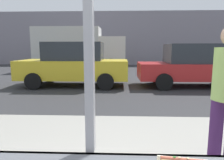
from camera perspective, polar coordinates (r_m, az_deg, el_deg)
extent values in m
plane|color=#2D2D30|center=(9.20, 1.16, -0.91)|extent=(60.00, 60.00, 0.00)
cube|color=gray|center=(3.04, -1.36, -19.93)|extent=(16.00, 2.80, 0.15)
cube|color=#35373A|center=(1.27, -6.29, -20.20)|extent=(1.93, 0.02, 0.02)
cube|color=#9E9EA3|center=(1.17, -6.55, 16.32)|extent=(0.05, 0.08, 1.51)
cube|color=gray|center=(20.59, 1.82, 11.53)|extent=(28.00, 1.20, 5.10)
cube|color=beige|center=(1.22, 18.98, -20.44)|extent=(0.26, 0.04, 0.03)
cylinder|color=#9E4733|center=(1.17, 19.38, -20.49)|extent=(0.23, 0.06, 0.03)
cube|color=beige|center=(1.16, 18.36, -19.99)|extent=(0.01, 0.01, 0.01)
cube|color=#337A2D|center=(1.16, 17.08, -20.02)|extent=(0.01, 0.01, 0.01)
cube|color=beige|center=(1.17, 20.44, -19.94)|extent=(0.01, 0.01, 0.01)
cube|color=gold|center=(8.66, -10.55, 3.01)|extent=(4.42, 1.83, 0.76)
cube|color=#282D33|center=(8.61, -10.43, 7.94)|extent=(2.30, 1.61, 0.73)
cylinder|color=black|center=(9.41, -1.08, 1.28)|extent=(0.64, 0.18, 0.64)
cylinder|color=black|center=(7.61, -1.88, -0.49)|extent=(0.64, 0.18, 0.64)
cylinder|color=black|center=(9.95, -17.05, 1.30)|extent=(0.64, 0.18, 0.64)
cylinder|color=black|center=(8.27, -21.20, -0.34)|extent=(0.64, 0.18, 0.64)
cube|color=red|center=(8.99, 22.22, 2.38)|extent=(4.60, 1.75, 0.65)
cube|color=#282D33|center=(8.96, 22.63, 6.87)|extent=(2.39, 1.54, 0.76)
cylinder|color=black|center=(10.38, 27.90, 0.96)|extent=(0.64, 0.18, 0.64)
cylinder|color=black|center=(9.50, 12.21, 1.15)|extent=(0.64, 0.18, 0.64)
cylinder|color=black|center=(7.80, 14.39, -0.53)|extent=(0.64, 0.18, 0.64)
cube|color=beige|center=(14.86, -12.10, 9.23)|extent=(4.48, 2.20, 2.55)
cube|color=beige|center=(14.41, -0.13, 8.16)|extent=(1.90, 2.10, 1.90)
cylinder|color=black|center=(15.50, 0.03, 4.68)|extent=(0.90, 0.24, 0.90)
cylinder|color=black|center=(13.41, -0.32, 4.06)|extent=(0.90, 0.24, 0.90)
cylinder|color=black|center=(16.15, -13.56, 4.60)|extent=(0.90, 0.24, 0.90)
cylinder|color=black|center=(14.05, -15.99, 3.93)|extent=(0.90, 0.24, 0.90)
cylinder|color=#452256|center=(2.60, 26.99, -14.04)|extent=(0.14, 0.14, 0.84)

